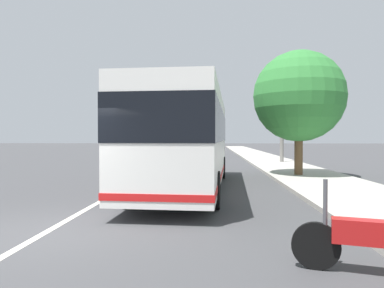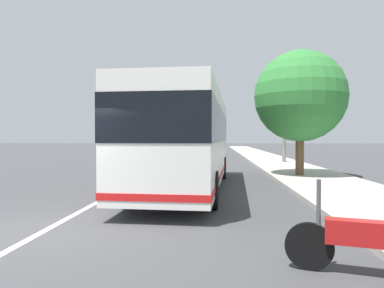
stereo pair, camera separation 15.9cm
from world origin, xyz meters
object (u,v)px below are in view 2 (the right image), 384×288
Objects in this scene: coach_bus at (188,137)px; roadside_tree_mid_block at (300,96)px; car_far_distant at (208,150)px; motorcycle_nearest_curb at (373,241)px; utility_pole at (284,121)px; car_oncoming at (168,147)px.

roadside_tree_mid_block reaches higher than coach_bus.
coach_bus is 2.30× the size of car_far_distant.
motorcycle_nearest_curb is 20.91m from utility_pole.
coach_bus is at bearing 128.71° from roadside_tree_mid_block.
car_oncoming is at bearing -62.39° from motorcycle_nearest_curb.
roadside_tree_mid_block is (-17.92, -4.75, 3.12)m from car_far_distant.
coach_bus is 4.87× the size of motorcycle_nearest_curb.
roadside_tree_mid_block is at bearing 173.80° from utility_pole.
car_oncoming is 0.76× the size of roadside_tree_mid_block.
coach_bus is 1.76× the size of utility_pole.
motorcycle_nearest_curb is 40.77m from car_oncoming.
motorcycle_nearest_curb is at bearing -178.32° from car_far_distant.
car_oncoming is at bearing 12.46° from coach_bus.
coach_bus reaches higher than car_far_distant.
car_oncoming is 11.59m from car_far_distant.
utility_pole is at bearing -6.20° from roadside_tree_mid_block.
car_far_distant reaches higher than motorcycle_nearest_curb.
motorcycle_nearest_curb is 0.49× the size of car_oncoming.
car_oncoming is 22.43m from utility_pole.
utility_pole reaches higher than motorcycle_nearest_curb.
car_far_distant is at bearing 24.07° from car_oncoming.
car_oncoming is 0.74× the size of utility_pole.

